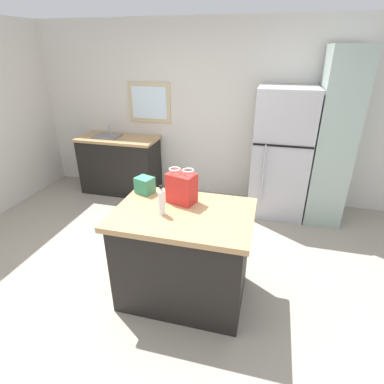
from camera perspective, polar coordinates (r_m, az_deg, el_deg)
The scene contains 9 objects.
ground at distance 3.23m, azimuth -4.97°, elevation -17.26°, with size 6.86×6.86×0.00m, color #9E9384.
back_wall at distance 4.76m, azimuth 3.95°, elevation 14.51°, with size 5.72×0.13×2.58m.
kitchen_island at distance 2.86m, azimuth -1.55°, elevation -11.64°, with size 1.19×0.84×0.91m.
refrigerator at distance 4.37m, azimuth 16.24°, elevation 6.89°, with size 0.74×0.74×1.74m.
tall_cabinet at distance 4.37m, azimuth 24.84°, elevation 8.87°, with size 0.46×0.67×2.22m.
sink_counter at distance 5.12m, azimuth -13.28°, elevation 5.10°, with size 1.25×0.59×1.10m.
shopping_bag at distance 2.72m, azimuth -1.95°, elevation 0.80°, with size 0.28×0.23×0.32m.
small_box at distance 2.95m, azimuth -8.81°, elevation 1.26°, with size 0.16×0.14×0.16m, color #388E66.
bottle at distance 2.53m, azimuth -5.70°, elevation -1.76°, with size 0.05×0.05×0.26m.
Camera 1 is at (0.85, -2.22, 2.17)m, focal length 28.57 mm.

